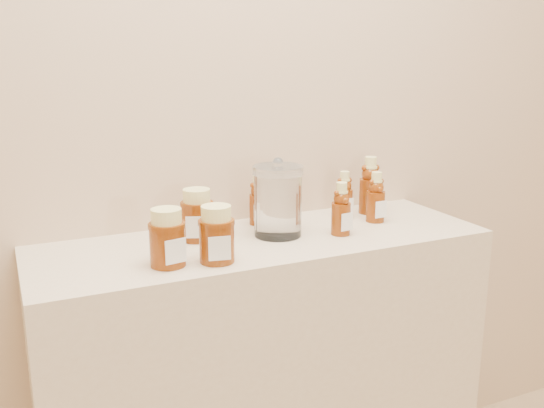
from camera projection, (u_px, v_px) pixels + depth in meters
name	position (u px, v px, depth m)	size (l,w,h in m)	color
wall_back	(234.00, 62.00, 1.66)	(3.50, 0.02, 2.70)	#CAAB88
display_table	(264.00, 391.00, 1.70)	(1.20, 0.40, 0.90)	#C8B492
bear_bottle_back_left	(258.00, 197.00, 1.71)	(0.05, 0.05, 0.16)	#602407
bear_bottle_back_mid	(344.00, 191.00, 1.78)	(0.05, 0.05, 0.16)	#602407
bear_bottle_back_right	(370.00, 182.00, 1.82)	(0.07, 0.07, 0.20)	#602407
bear_bottle_front_left	(341.00, 205.00, 1.61)	(0.06, 0.06, 0.16)	#602407
bear_bottle_front_right	(376.00, 194.00, 1.73)	(0.06, 0.06, 0.16)	#602407
honey_jar_left	(167.00, 237.00, 1.38)	(0.09, 0.09, 0.14)	#602407
honey_jar_back	(197.00, 215.00, 1.57)	(0.09, 0.09, 0.14)	#602407
honey_jar_front	(217.00, 234.00, 1.40)	(0.09, 0.09, 0.14)	#602407
glass_canister	(278.00, 198.00, 1.60)	(0.13, 0.13, 0.21)	white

